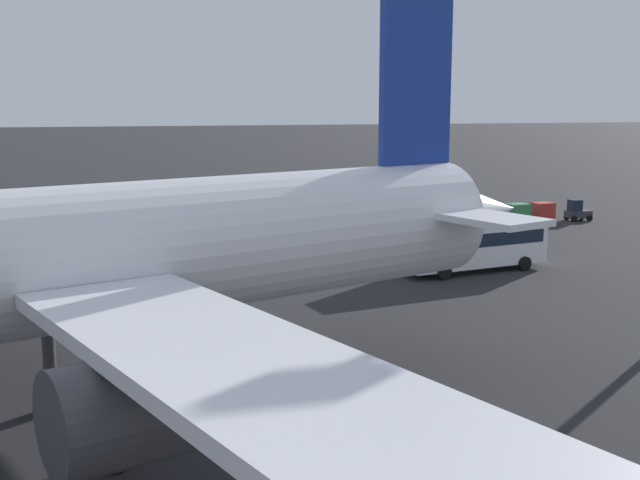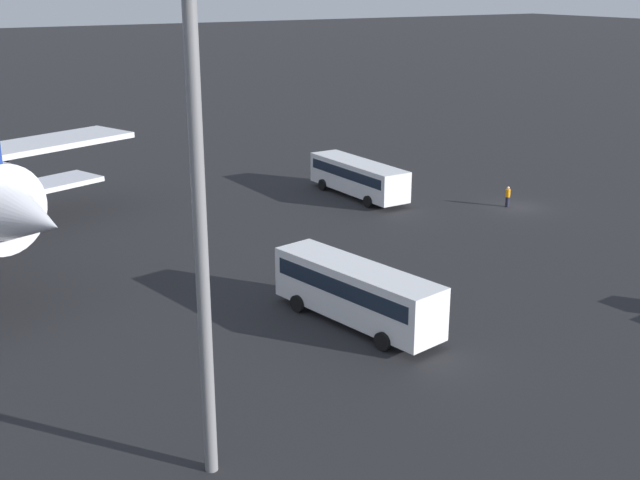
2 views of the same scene
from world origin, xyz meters
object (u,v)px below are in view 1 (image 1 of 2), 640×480
object	(u,v)px
cargo_cart_green	(517,213)
cargo_cart_blue	(488,213)
airplane	(29,266)
worker_person	(228,218)
baggage_tug	(577,211)
shuttle_bus_far	(474,243)
shuttle_bus_near	(129,226)
cargo_cart_red	(542,211)

from	to	relation	value
cargo_cart_green	cargo_cart_blue	world-z (taller)	same
airplane	worker_person	xyz separation A→B (m)	(-13.44, -46.65, -5.52)
airplane	cargo_cart_green	distance (m)	57.58
baggage_tug	airplane	bearing A→B (deg)	43.60
shuttle_bus_far	worker_person	bearing A→B (deg)	-71.46
shuttle_bus_far	baggage_tug	size ratio (longest dim) A/B	4.57
worker_person	cargo_cart_green	xyz separation A→B (m)	(-26.87, 5.86, 0.32)
shuttle_bus_near	worker_person	xyz separation A→B (m)	(-9.30, -8.84, -0.97)
shuttle_bus_far	airplane	bearing A→B (deg)	28.84
cargo_cart_red	cargo_cart_blue	xyz separation A→B (m)	(5.51, -0.39, 0.00)
airplane	worker_person	distance (m)	48.86
shuttle_bus_far	baggage_tug	world-z (taller)	shuttle_bus_far
cargo_cart_red	airplane	bearing A→B (deg)	43.56
shuttle_bus_far	shuttle_bus_near	bearing A→B (deg)	-44.53
shuttle_bus_far	cargo_cart_blue	size ratio (longest dim) A/B	5.14
worker_person	cargo_cart_blue	distance (m)	24.69
airplane	shuttle_bus_far	world-z (taller)	airplane
worker_person	cargo_cart_blue	size ratio (longest dim) A/B	0.80
cargo_cart_red	shuttle_bus_near	bearing A→B (deg)	4.62
airplane	worker_person	world-z (taller)	airplane
cargo_cart_red	cargo_cart_blue	world-z (taller)	same
baggage_tug	cargo_cart_blue	distance (m)	9.90
shuttle_bus_far	cargo_cart_blue	distance (m)	21.43
shuttle_bus_near	cargo_cart_red	bearing A→B (deg)	-177.65
cargo_cart_blue	shuttle_bus_near	bearing A→B (deg)	6.04
airplane	cargo_cart_red	xyz separation A→B (m)	(-43.06, -40.95, -5.20)
cargo_cart_red	shuttle_bus_far	bearing A→B (deg)	48.87
shuttle_bus_near	worker_person	bearing A→B (deg)	-138.70
cargo_cart_blue	cargo_cart_red	bearing A→B (deg)	175.96
shuttle_bus_far	worker_person	size ratio (longest dim) A/B	6.43
airplane	baggage_tug	world-z (taller)	airplane
cargo_cart_green	baggage_tug	bearing A→B (deg)	-171.42
airplane	cargo_cart_green	bearing A→B (deg)	-155.06
baggage_tug	worker_person	xyz separation A→B (m)	(34.00, -4.78, -0.07)
airplane	cargo_cart_blue	world-z (taller)	airplane
shuttle_bus_near	baggage_tug	bearing A→B (deg)	-176.91
shuttle_bus_near	shuttle_bus_far	size ratio (longest dim) A/B	1.01
shuttle_bus_near	baggage_tug	size ratio (longest dim) A/B	4.61
worker_person	cargo_cart_red	world-z (taller)	cargo_cart_red
cargo_cart_green	cargo_cart_blue	size ratio (longest dim) A/B	1.00
worker_person	cargo_cart_red	bearing A→B (deg)	169.11
airplane	cargo_cart_blue	distance (m)	56.09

